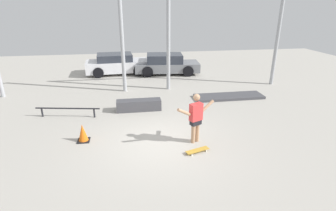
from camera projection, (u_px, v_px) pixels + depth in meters
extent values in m
plane|color=#B2ADA3|center=(161.00, 142.00, 8.97)|extent=(36.00, 36.00, 0.00)
cylinder|color=tan|center=(193.00, 132.00, 8.78)|extent=(0.13, 0.13, 0.81)
cylinder|color=tan|center=(197.00, 130.00, 8.87)|extent=(0.13, 0.13, 0.81)
cube|color=black|center=(196.00, 122.00, 8.71)|extent=(0.42, 0.34, 0.18)
cube|color=#DB3838|center=(196.00, 112.00, 8.57)|extent=(0.48, 0.38, 0.59)
sphere|color=tan|center=(197.00, 97.00, 8.39)|extent=(0.22, 0.22, 0.22)
cylinder|color=tan|center=(184.00, 112.00, 8.28)|extent=(0.51, 0.31, 0.36)
cylinder|color=tan|center=(208.00, 106.00, 8.79)|extent=(0.51, 0.31, 0.36)
cube|color=gold|center=(197.00, 150.00, 8.32)|extent=(0.82, 0.44, 0.01)
cylinder|color=silver|center=(203.00, 148.00, 8.54)|extent=(0.06, 0.05, 0.05)
cylinder|color=silver|center=(206.00, 151.00, 8.36)|extent=(0.06, 0.05, 0.05)
cylinder|color=silver|center=(188.00, 152.00, 8.31)|extent=(0.06, 0.05, 0.05)
cylinder|color=silver|center=(192.00, 155.00, 8.13)|extent=(0.06, 0.05, 0.05)
cube|color=#47474C|center=(139.00, 105.00, 11.57)|extent=(1.95, 0.53, 0.48)
cube|color=#47474C|center=(229.00, 96.00, 13.21)|extent=(3.46, 1.04, 0.13)
cylinder|color=black|center=(67.00, 108.00, 10.82)|extent=(2.64, 0.56, 0.06)
cylinder|color=black|center=(42.00, 112.00, 10.92)|extent=(0.07, 0.07, 0.38)
cylinder|color=black|center=(94.00, 113.00, 10.86)|extent=(0.07, 0.07, 0.38)
cylinder|color=#A5A8AD|center=(122.00, 41.00, 13.32)|extent=(0.20, 0.20, 5.29)
cylinder|color=#A5A8AD|center=(168.00, 40.00, 13.66)|extent=(0.20, 0.20, 5.29)
cylinder|color=#A5A8AD|center=(277.00, 38.00, 14.56)|extent=(0.20, 0.20, 5.29)
cube|color=white|center=(118.00, 66.00, 17.69)|extent=(4.23, 2.07, 0.70)
cube|color=#2D333D|center=(115.00, 57.00, 17.45)|extent=(2.37, 1.80, 0.46)
cylinder|color=black|center=(135.00, 65.00, 18.83)|extent=(0.68, 0.26, 0.67)
cylinder|color=black|center=(138.00, 71.00, 17.22)|extent=(0.68, 0.26, 0.67)
cylinder|color=black|center=(99.00, 67.00, 18.30)|extent=(0.68, 0.26, 0.67)
cylinder|color=black|center=(98.00, 73.00, 16.69)|extent=(0.68, 0.26, 0.67)
cube|color=slate|center=(167.00, 67.00, 17.71)|extent=(4.38, 2.15, 0.58)
cube|color=#2D333D|center=(165.00, 58.00, 17.50)|extent=(2.47, 1.84, 0.56)
cylinder|color=black|center=(185.00, 65.00, 18.65)|extent=(0.72, 0.28, 0.70)
cylinder|color=black|center=(188.00, 71.00, 17.03)|extent=(0.72, 0.28, 0.70)
cylinder|color=black|center=(148.00, 66.00, 18.49)|extent=(0.72, 0.28, 0.70)
cylinder|color=black|center=(148.00, 72.00, 16.86)|extent=(0.72, 0.28, 0.70)
cube|color=black|center=(84.00, 140.00, 9.03)|extent=(0.41, 0.41, 0.03)
cone|color=orange|center=(83.00, 132.00, 8.91)|extent=(0.33, 0.33, 0.59)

